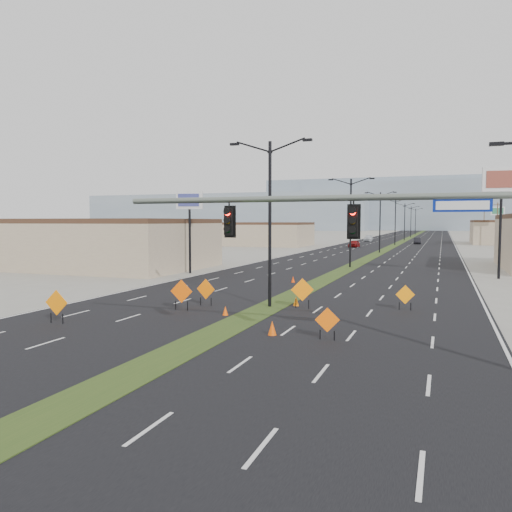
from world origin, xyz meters
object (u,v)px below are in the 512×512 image
(streetlight_6, at_px, (415,221))
(car_left, at_px, (354,244))
(streetlight_0, at_px, (270,218))
(construction_sign_0, at_px, (56,304))
(cone_3, at_px, (293,279))
(pole_sign_east_near, at_px, (502,187))
(streetlight_1, at_px, (351,220))
(car_far, at_px, (369,238))
(streetlight_2, at_px, (380,220))
(construction_sign_2, at_px, (181,292))
(cone_2, at_px, (296,301))
(streetlight_3, at_px, (395,220))
(construction_sign_1, at_px, (206,290))
(construction_sign_5, at_px, (405,296))
(cone_1, at_px, (225,311))
(streetlight_4, at_px, (405,221))
(construction_sign_3, at_px, (302,291))
(cone_0, at_px, (272,328))
(signal_mast, at_px, (405,234))
(car_mid, at_px, (417,241))
(pole_sign_west, at_px, (189,207))
(construction_sign_4, at_px, (327,321))
(streetlight_5, at_px, (411,221))
(pole_sign_east_far, at_px, (498,214))

(streetlight_6, bearing_deg, car_left, -94.06)
(streetlight_0, relative_size, construction_sign_0, 5.76)
(cone_3, relative_size, pole_sign_east_near, 0.05)
(streetlight_1, height_order, car_far, streetlight_1)
(streetlight_2, height_order, construction_sign_2, streetlight_2)
(streetlight_6, distance_m, cone_2, 167.17)
(streetlight_3, bearing_deg, construction_sign_1, -92.60)
(construction_sign_5, bearing_deg, construction_sign_0, -166.90)
(car_left, height_order, pole_sign_east_near, pole_sign_east_near)
(streetlight_0, distance_m, streetlight_6, 168.00)
(streetlight_1, distance_m, cone_1, 31.90)
(streetlight_4, bearing_deg, cone_2, -89.27)
(construction_sign_3, bearing_deg, streetlight_3, 66.86)
(cone_0, bearing_deg, streetlight_0, 109.88)
(cone_3, bearing_deg, signal_mast, -64.37)
(streetlight_2, distance_m, construction_sign_0, 65.20)
(construction_sign_1, distance_m, pole_sign_east_near, 30.01)
(car_mid, xyz_separation_m, cone_3, (-6.33, -79.68, -0.44))
(construction_sign_5, height_order, cone_2, construction_sign_5)
(streetlight_2, bearing_deg, cone_2, -88.54)
(streetlight_4, height_order, construction_sign_2, streetlight_4)
(car_left, bearing_deg, pole_sign_west, -94.45)
(streetlight_0, bearing_deg, signal_mast, -49.46)
(streetlight_3, bearing_deg, cone_3, -91.66)
(construction_sign_4, xyz_separation_m, pole_sign_east_near, (9.51, 28.65, 7.42))
(streetlight_1, xyz_separation_m, streetlight_3, (0.00, 56.00, 0.00))
(construction_sign_5, xyz_separation_m, cone_3, (-9.90, 10.44, -0.60))
(cone_3, bearing_deg, construction_sign_4, -69.50)
(streetlight_6, xyz_separation_m, construction_sign_5, (7.82, -166.26, -4.54))
(car_mid, bearing_deg, construction_sign_2, -99.58)
(construction_sign_0, bearing_deg, cone_3, 67.79)
(streetlight_2, xyz_separation_m, streetlight_6, (0.00, 112.00, 0.00))
(construction_sign_0, xyz_separation_m, construction_sign_2, (4.13, 5.58, 0.05))
(streetlight_5, bearing_deg, car_mid, -84.95)
(streetlight_2, distance_m, construction_sign_3, 56.01)
(cone_3, relative_size, pole_sign_east_far, 0.07)
(signal_mast, xyz_separation_m, construction_sign_0, (-17.16, 1.52, -3.77))
(cone_3, bearing_deg, cone_2, -72.78)
(cone_2, bearing_deg, construction_sign_4, -65.14)
(construction_sign_5, bearing_deg, cone_3, 114.70)
(construction_sign_1, bearing_deg, streetlight_6, 93.14)
(streetlight_4, relative_size, pole_sign_east_near, 0.99)
(car_mid, distance_m, construction_sign_2, 95.16)
(streetlight_1, distance_m, pole_sign_east_near, 16.27)
(construction_sign_5, height_order, pole_sign_east_far, pole_sign_east_far)
(streetlight_3, distance_m, construction_sign_4, 91.40)
(construction_sign_0, xyz_separation_m, pole_sign_east_far, (29.03, 95.79, 5.67))
(cone_1, xyz_separation_m, pole_sign_west, (-12.58, 19.43, 6.38))
(streetlight_3, relative_size, construction_sign_5, 6.69)
(streetlight_4, relative_size, car_left, 2.33)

